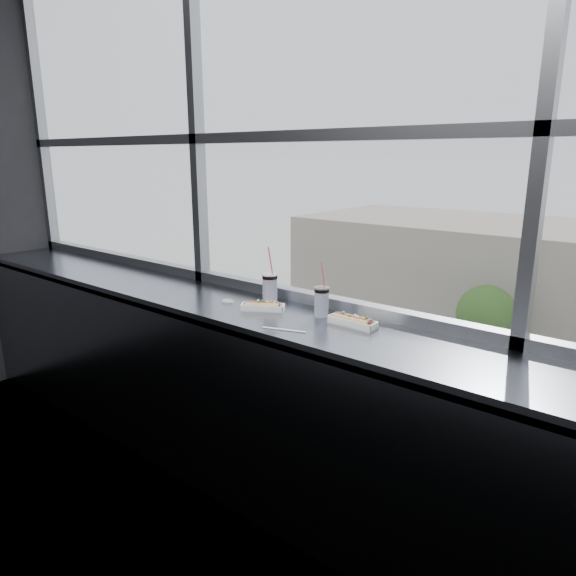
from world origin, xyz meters
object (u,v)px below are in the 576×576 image
Objects in this scene: car_far_a at (415,367)px; pedestrian_a at (483,359)px; hotdog_tray_left at (263,306)px; soda_cup_left at (270,287)px; car_near_a at (292,401)px; tree_left at (486,314)px; wrapper at (228,301)px; soda_cup_right at (322,300)px; hotdog_tray_right at (353,321)px; loose_straw at (284,330)px; car_near_b at (392,440)px.

pedestrian_a reaches higher than car_far_a.
soda_cup_left reaches higher than hotdog_tray_left.
tree_left reaches higher than car_near_a.
soda_cup_right is at bearing 12.97° from wrapper.
hotdog_tray_right is 0.86× the size of soda_cup_right.
wrapper reaches higher than loose_straw.
soda_cup_left is 1.52× the size of loose_straw.
loose_straw is at bearing -91.74° from soda_cup_right.
loose_straw is (-0.01, -0.29, -0.08)m from soda_cup_right.
loose_straw is at bearing -74.85° from tree_left.
soda_cup_right is at bearing -155.99° from car_near_b.
hotdog_tray_left is at bearing 129.05° from loose_straw.
loose_straw is at bearing -134.05° from car_near_a.
car_near_b is 12.31m from tree_left.
car_far_a is at bearing 114.70° from hotdog_tray_right.
wrapper is (-0.20, -0.13, -0.08)m from soda_cup_left.
hotdog_tray_right is at bearing -21.16° from hotdog_tray_left.
hotdog_tray_left is 0.15m from soda_cup_left.
soda_cup_left reaches higher than car_near_b.
wrapper is at bearing -171.36° from hotdog_tray_right.
pedestrian_a is at bearing 106.90° from hotdog_tray_right.
hotdog_tray_right is at bearing 15.48° from pedestrian_a.
hotdog_tray_left is at bearing 3.81° from wrapper.
pedestrian_a is at bearing 74.44° from hotdog_tray_left.
soda_cup_left is at bearing 119.84° from loose_straw.
soda_cup_right is (0.30, 0.11, 0.06)m from hotdog_tray_left.
car_near_b is at bearing 95.16° from loose_straw.
hotdog_tray_left reaches higher than car_near_b.
wrapper is at bearing -157.78° from car_near_b.
hotdog_tray_left is at bearing 14.44° from pedestrian_a.
wrapper is at bearing 143.79° from loose_straw.
loose_straw reaches higher than car_near_a.
car_near_a is 13.37m from tree_left.
pedestrian_a is (5.60, 11.28, 0.07)m from car_near_a.
car_near_b is at bearing -154.12° from car_far_a.
soda_cup_right is 0.57m from wrapper.
loose_straw reaches higher than tree_left.
hotdog_tray_right is at bearing 31.40° from loose_straw.
hotdog_tray_left is 1.09× the size of loose_straw.
car_near_a is 12.60m from pedestrian_a.
soda_cup_left reaches higher than pedestrian_a.
tree_left is (-0.31, 0.72, 2.54)m from pedestrian_a.
soda_cup_left reaches higher than loose_straw.
soda_cup_left is 28.40m from car_far_a.
hotdog_tray_left is 0.10× the size of pedestrian_a.
pedestrian_a is at bearing -1.01° from car_near_b.
pedestrian_a is (2.80, 3.28, 0.19)m from car_far_a.
car_near_a is at bearing 130.62° from hotdog_tray_right.
soda_cup_right is at bearing 15.09° from pedestrian_a.
car_near_a is (-5.54, 0.00, 0.10)m from car_near_b.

